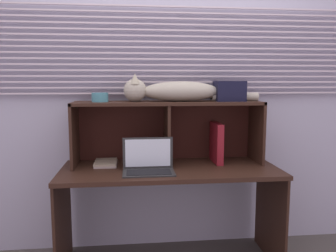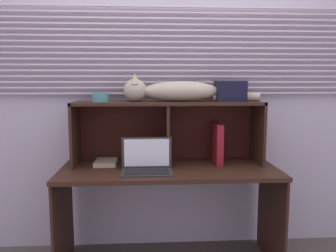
{
  "view_description": "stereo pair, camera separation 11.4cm",
  "coord_description": "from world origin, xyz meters",
  "px_view_note": "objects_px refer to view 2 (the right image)",
  "views": [
    {
      "loc": [
        -0.26,
        -2.12,
        1.32
      ],
      "look_at": [
        0.0,
        0.34,
        1.0
      ],
      "focal_mm": 36.19,
      "sensor_mm": 36.0,
      "label": 1
    },
    {
      "loc": [
        -0.15,
        -2.13,
        1.32
      ],
      "look_at": [
        0.0,
        0.34,
        1.0
      ],
      "focal_mm": 36.19,
      "sensor_mm": 36.0,
      "label": 2
    }
  ],
  "objects_px": {
    "binder_upright": "(217,143)",
    "small_basket": "(100,97)",
    "book_stack": "(106,162)",
    "storage_box": "(230,91)",
    "laptop": "(147,164)",
    "cat": "(174,91)"
  },
  "relations": [
    {
      "from": "binder_upright",
      "to": "small_basket",
      "type": "distance_m",
      "value": 0.92
    },
    {
      "from": "book_stack",
      "to": "storage_box",
      "type": "bearing_deg",
      "value": 0.11
    },
    {
      "from": "storage_box",
      "to": "laptop",
      "type": "bearing_deg",
      "value": -159.43
    },
    {
      "from": "cat",
      "to": "binder_upright",
      "type": "xyz_separation_m",
      "value": [
        0.33,
        0.0,
        -0.39
      ]
    },
    {
      "from": "laptop",
      "to": "book_stack",
      "type": "height_order",
      "value": "laptop"
    },
    {
      "from": "book_stack",
      "to": "small_basket",
      "type": "xyz_separation_m",
      "value": [
        -0.03,
        0.0,
        0.48
      ]
    },
    {
      "from": "laptop",
      "to": "small_basket",
      "type": "xyz_separation_m",
      "value": [
        -0.33,
        0.23,
        0.44
      ]
    },
    {
      "from": "cat",
      "to": "storage_box",
      "type": "xyz_separation_m",
      "value": [
        0.42,
        0.0,
        -0.0
      ]
    },
    {
      "from": "laptop",
      "to": "cat",
      "type": "bearing_deg",
      "value": 49.21
    },
    {
      "from": "cat",
      "to": "laptop",
      "type": "bearing_deg",
      "value": -130.79
    },
    {
      "from": "cat",
      "to": "binder_upright",
      "type": "height_order",
      "value": "cat"
    },
    {
      "from": "laptop",
      "to": "small_basket",
      "type": "height_order",
      "value": "small_basket"
    },
    {
      "from": "binder_upright",
      "to": "book_stack",
      "type": "distance_m",
      "value": 0.84
    },
    {
      "from": "cat",
      "to": "storage_box",
      "type": "bearing_deg",
      "value": 0.0
    },
    {
      "from": "cat",
      "to": "binder_upright",
      "type": "relative_size",
      "value": 3.34
    },
    {
      "from": "small_basket",
      "to": "storage_box",
      "type": "distance_m",
      "value": 0.95
    },
    {
      "from": "laptop",
      "to": "book_stack",
      "type": "relative_size",
      "value": 1.51
    },
    {
      "from": "cat",
      "to": "book_stack",
      "type": "relative_size",
      "value": 4.36
    },
    {
      "from": "book_stack",
      "to": "small_basket",
      "type": "distance_m",
      "value": 0.48
    },
    {
      "from": "binder_upright",
      "to": "storage_box",
      "type": "bearing_deg",
      "value": 0.0
    },
    {
      "from": "cat",
      "to": "small_basket",
      "type": "height_order",
      "value": "cat"
    },
    {
      "from": "laptop",
      "to": "storage_box",
      "type": "distance_m",
      "value": 0.82
    }
  ]
}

